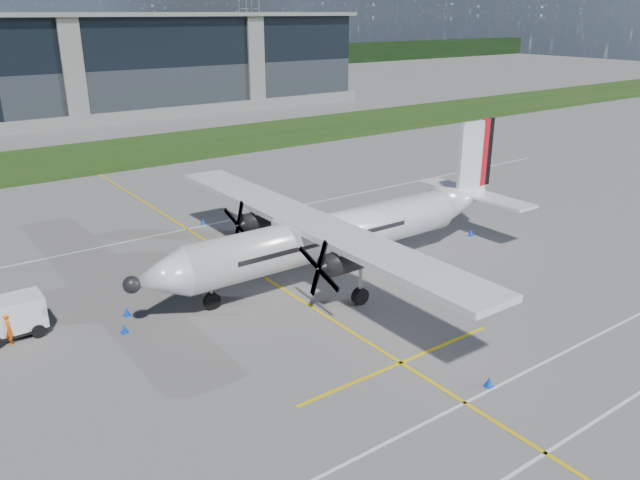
{
  "coord_description": "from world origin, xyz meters",
  "views": [
    {
      "loc": [
        -15.31,
        -24.66,
        15.76
      ],
      "look_at": [
        5.53,
        4.05,
        2.72
      ],
      "focal_mm": 35.0,
      "sensor_mm": 36.0,
      "label": 1
    }
  ],
  "objects_px": {
    "safety_cone_nose_stbd": "(127,312)",
    "safety_cone_portwing": "(489,382)",
    "pylon_east": "(249,14)",
    "safety_cone_stbdwing": "(203,221)",
    "ground_crew_person": "(9,327)",
    "safety_cone_tail": "(471,233)",
    "safety_cone_fwd": "(124,328)",
    "turboprop_aircraft": "(342,208)",
    "baggage_tug": "(11,318)"
  },
  "relations": [
    {
      "from": "pylon_east",
      "to": "safety_cone_tail",
      "type": "relative_size",
      "value": 60.0
    },
    {
      "from": "ground_crew_person",
      "to": "safety_cone_fwd",
      "type": "relative_size",
      "value": 3.83
    },
    {
      "from": "turboprop_aircraft",
      "to": "safety_cone_stbdwing",
      "type": "bearing_deg",
      "value": 102.23
    },
    {
      "from": "pylon_east",
      "to": "safety_cone_stbdwing",
      "type": "distance_m",
      "value": 155.02
    },
    {
      "from": "safety_cone_nose_stbd",
      "to": "safety_cone_fwd",
      "type": "relative_size",
      "value": 1.0
    },
    {
      "from": "safety_cone_nose_stbd",
      "to": "safety_cone_stbdwing",
      "type": "distance_m",
      "value": 15.73
    },
    {
      "from": "ground_crew_person",
      "to": "safety_cone_tail",
      "type": "distance_m",
      "value": 31.29
    },
    {
      "from": "baggage_tug",
      "to": "ground_crew_person",
      "type": "height_order",
      "value": "baggage_tug"
    },
    {
      "from": "ground_crew_person",
      "to": "safety_cone_nose_stbd",
      "type": "distance_m",
      "value": 5.85
    },
    {
      "from": "baggage_tug",
      "to": "safety_cone_portwing",
      "type": "distance_m",
      "value": 23.84
    },
    {
      "from": "safety_cone_portwing",
      "to": "baggage_tug",
      "type": "bearing_deg",
      "value": 132.76
    },
    {
      "from": "baggage_tug",
      "to": "turboprop_aircraft",
      "type": "bearing_deg",
      "value": -9.74
    },
    {
      "from": "turboprop_aircraft",
      "to": "safety_cone_stbdwing",
      "type": "xyz_separation_m",
      "value": [
        -3.0,
        13.85,
        -4.03
      ]
    },
    {
      "from": "safety_cone_nose_stbd",
      "to": "pylon_east",
      "type": "bearing_deg",
      "value": 57.67
    },
    {
      "from": "safety_cone_tail",
      "to": "safety_cone_portwing",
      "type": "bearing_deg",
      "value": -136.58
    },
    {
      "from": "baggage_tug",
      "to": "safety_cone_tail",
      "type": "distance_m",
      "value": 31.11
    },
    {
      "from": "safety_cone_nose_stbd",
      "to": "safety_cone_fwd",
      "type": "height_order",
      "value": "same"
    },
    {
      "from": "turboprop_aircraft",
      "to": "pylon_east",
      "type": "bearing_deg",
      "value": 61.97
    },
    {
      "from": "pylon_east",
      "to": "ground_crew_person",
      "type": "bearing_deg",
      "value": -124.03
    },
    {
      "from": "turboprop_aircraft",
      "to": "safety_cone_nose_stbd",
      "type": "bearing_deg",
      "value": 171.44
    },
    {
      "from": "baggage_tug",
      "to": "safety_cone_fwd",
      "type": "relative_size",
      "value": 6.86
    },
    {
      "from": "safety_cone_stbdwing",
      "to": "safety_cone_tail",
      "type": "xyz_separation_m",
      "value": [
        15.01,
        -14.17,
        0.0
      ]
    },
    {
      "from": "safety_cone_fwd",
      "to": "safety_cone_tail",
      "type": "relative_size",
      "value": 1.0
    },
    {
      "from": "baggage_tug",
      "to": "safety_cone_tail",
      "type": "relative_size",
      "value": 6.86
    },
    {
      "from": "baggage_tug",
      "to": "pylon_east",
      "type": "bearing_deg",
      "value": 55.89
    },
    {
      "from": "pylon_east",
      "to": "safety_cone_stbdwing",
      "type": "bearing_deg",
      "value": -121.43
    },
    {
      "from": "safety_cone_stbdwing",
      "to": "safety_cone_nose_stbd",
      "type": "bearing_deg",
      "value": -131.2
    },
    {
      "from": "safety_cone_nose_stbd",
      "to": "ground_crew_person",
      "type": "bearing_deg",
      "value": 176.25
    },
    {
      "from": "pylon_east",
      "to": "safety_cone_stbdwing",
      "type": "relative_size",
      "value": 60.0
    },
    {
      "from": "safety_cone_nose_stbd",
      "to": "safety_cone_stbdwing",
      "type": "relative_size",
      "value": 1.0
    },
    {
      "from": "safety_cone_nose_stbd",
      "to": "safety_cone_tail",
      "type": "xyz_separation_m",
      "value": [
        25.37,
        -2.34,
        0.0
      ]
    },
    {
      "from": "safety_cone_fwd",
      "to": "safety_cone_stbdwing",
      "type": "xyz_separation_m",
      "value": [
        11.15,
        13.67,
        0.0
      ]
    },
    {
      "from": "ground_crew_person",
      "to": "safety_cone_tail",
      "type": "xyz_separation_m",
      "value": [
        31.17,
        -2.71,
        -0.71
      ]
    },
    {
      "from": "pylon_east",
      "to": "baggage_tug",
      "type": "xyz_separation_m",
      "value": [
        -96.37,
        -142.27,
        -13.97
      ]
    },
    {
      "from": "turboprop_aircraft",
      "to": "safety_cone_tail",
      "type": "distance_m",
      "value": 12.67
    },
    {
      "from": "pylon_east",
      "to": "turboprop_aircraft",
      "type": "xyz_separation_m",
      "value": [
        -77.47,
        -145.52,
        -10.72
      ]
    },
    {
      "from": "safety_cone_fwd",
      "to": "ground_crew_person",
      "type": "bearing_deg",
      "value": 156.23
    },
    {
      "from": "safety_cone_portwing",
      "to": "safety_cone_stbdwing",
      "type": "bearing_deg",
      "value": 90.59
    },
    {
      "from": "safety_cone_nose_stbd",
      "to": "safety_cone_stbdwing",
      "type": "height_order",
      "value": "same"
    },
    {
      "from": "safety_cone_tail",
      "to": "safety_cone_nose_stbd",
      "type": "bearing_deg",
      "value": 174.74
    },
    {
      "from": "safety_cone_nose_stbd",
      "to": "safety_cone_portwing",
      "type": "bearing_deg",
      "value": -56.78
    },
    {
      "from": "turboprop_aircraft",
      "to": "safety_cone_stbdwing",
      "type": "relative_size",
      "value": 57.13
    },
    {
      "from": "baggage_tug",
      "to": "safety_cone_stbdwing",
      "type": "relative_size",
      "value": 6.86
    },
    {
      "from": "safety_cone_portwing",
      "to": "ground_crew_person",
      "type": "bearing_deg",
      "value": 134.67
    },
    {
      "from": "safety_cone_tail",
      "to": "pylon_east",
      "type": "bearing_deg",
      "value": 65.82
    },
    {
      "from": "ground_crew_person",
      "to": "safety_cone_fwd",
      "type": "xyz_separation_m",
      "value": [
        5.01,
        -2.21,
        -0.71
      ]
    },
    {
      "from": "ground_crew_person",
      "to": "safety_cone_nose_stbd",
      "type": "relative_size",
      "value": 3.83
    },
    {
      "from": "safety_cone_nose_stbd",
      "to": "safety_cone_tail",
      "type": "distance_m",
      "value": 25.48
    },
    {
      "from": "turboprop_aircraft",
      "to": "baggage_tug",
      "type": "distance_m",
      "value": 19.44
    },
    {
      "from": "ground_crew_person",
      "to": "safety_cone_tail",
      "type": "bearing_deg",
      "value": -88.27
    }
  ]
}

